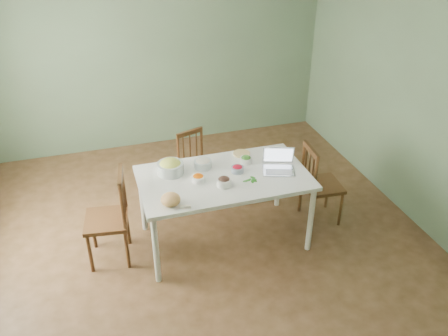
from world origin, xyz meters
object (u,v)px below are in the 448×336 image
object	(u,v)px
dining_table	(224,209)
bread_boule	(171,199)
chair_left	(106,218)
laptop	(279,162)
bowl_squash	(170,166)
chair_far	(198,168)
chair_right	(322,183)

from	to	relation	value
dining_table	bread_boule	distance (m)	0.87
chair_left	laptop	xyz separation A→B (m)	(1.84, -0.14, 0.43)
bread_boule	chair_left	bearing A→B (deg)	146.09
dining_table	chair_left	size ratio (longest dim) A/B	1.72
bread_boule	bowl_squash	world-z (taller)	bowl_squash
chair_far	chair_right	bearing A→B (deg)	-51.24
chair_left	laptop	world-z (taller)	laptop
chair_far	bread_boule	world-z (taller)	bread_boule
chair_far	bread_boule	distance (m)	1.42
bread_boule	laptop	xyz separation A→B (m)	(1.23, 0.27, 0.05)
chair_left	chair_right	world-z (taller)	chair_left
bowl_squash	laptop	world-z (taller)	laptop
chair_right	chair_far	bearing A→B (deg)	60.93
bread_boule	chair_far	bearing A→B (deg)	65.01
chair_left	chair_right	distance (m)	2.47
chair_right	bread_boule	distance (m)	1.94
laptop	chair_far	bearing A→B (deg)	143.36
chair_left	laptop	size ratio (longest dim) A/B	3.11
chair_left	chair_right	size ratio (longest dim) A/B	1.06
chair_right	bowl_squash	xyz separation A→B (m)	(-1.74, 0.18, 0.43)
chair_far	chair_left	distance (m)	1.44
bread_boule	laptop	distance (m)	1.26
dining_table	chair_left	bearing A→B (deg)	177.10
chair_right	laptop	distance (m)	0.79
chair_left	bowl_squash	world-z (taller)	chair_left
chair_left	chair_far	bearing A→B (deg)	132.20
chair_far	chair_right	distance (m)	1.53
dining_table	chair_right	bearing A→B (deg)	2.02
bread_boule	bowl_squash	bearing A→B (deg)	78.64
chair_left	bread_boule	size ratio (longest dim) A/B	5.45
bowl_squash	chair_far	bearing A→B (deg)	54.90
dining_table	bread_boule	bearing A→B (deg)	-151.34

